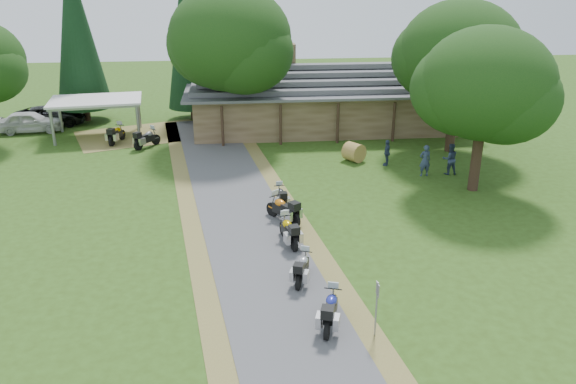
{
  "coord_description": "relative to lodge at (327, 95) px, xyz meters",
  "views": [
    {
      "loc": [
        -1.32,
        -18.04,
        11.32
      ],
      "look_at": [
        1.17,
        6.41,
        1.6
      ],
      "focal_mm": 35.0,
      "sensor_mm": 36.0,
      "label": 1
    }
  ],
  "objects": [
    {
      "name": "ground",
      "position": [
        -6.0,
        -24.0,
        -2.45
      ],
      "size": [
        120.0,
        120.0,
        0.0
      ],
      "primitive_type": "plane",
      "color": "#2E4814",
      "rests_on": "ground"
    },
    {
      "name": "oak_lodge_right",
      "position": [
        7.17,
        -7.15,
        2.79
      ],
      "size": [
        7.75,
        7.75,
        10.48
      ],
      "primitive_type": null,
      "color": "#143810",
      "rests_on": "ground"
    },
    {
      "name": "motorcycle_row_d",
      "position": [
        -5.05,
        -17.42,
        -1.73
      ],
      "size": [
        1.76,
        2.12,
        1.44
      ],
      "primitive_type": null,
      "rotation": [
        0.0,
        0.0,
        2.18
      ],
      "color": "orange",
      "rests_on": "ground"
    },
    {
      "name": "motorcycle_carport_b",
      "position": [
        -13.17,
        -4.24,
        -1.75
      ],
      "size": [
        1.82,
        2.0,
        1.4
      ],
      "primitive_type": null,
      "rotation": [
        0.0,
        0.0,
        0.88
      ],
      "color": "slate",
      "rests_on": "ground"
    },
    {
      "name": "motorcycle_row_c",
      "position": [
        -5.02,
        -19.77,
        -1.77
      ],
      "size": [
        1.05,
        2.07,
        1.36
      ],
      "primitive_type": null,
      "rotation": [
        0.0,
        0.0,
        1.78
      ],
      "color": "#C89F00",
      "rests_on": "ground"
    },
    {
      "name": "oak_driveway",
      "position": [
        5.81,
        -14.25,
        2.3
      ],
      "size": [
        6.94,
        6.94,
        9.49
      ],
      "primitive_type": null,
      "color": "#143810",
      "rests_on": "ground"
    },
    {
      "name": "sign_post",
      "position": [
        -2.87,
        -26.81,
        -1.44
      ],
      "size": [
        0.37,
        0.06,
        2.03
      ],
      "primitive_type": null,
      "color": "gray",
      "rests_on": "ground"
    },
    {
      "name": "motorcycle_row_e",
      "position": [
        -4.98,
        -15.58,
        -1.85
      ],
      "size": [
        0.72,
        1.79,
        1.2
      ],
      "primitive_type": null,
      "rotation": [
        0.0,
        0.0,
        1.65
      ],
      "color": "black",
      "rests_on": "ground"
    },
    {
      "name": "person_c",
      "position": [
        2.15,
        -9.67,
        -1.49
      ],
      "size": [
        0.6,
        0.67,
        1.92
      ],
      "primitive_type": "imported",
      "rotation": [
        0.0,
        0.0,
        4.24
      ],
      "color": "#31405B",
      "rests_on": "ground"
    },
    {
      "name": "cedar_far",
      "position": [
        -18.95,
        3.81,
        4.02
      ],
      "size": [
        4.22,
        4.22,
        12.93
      ],
      "primitive_type": "cone",
      "color": "black",
      "rests_on": "ground"
    },
    {
      "name": "motorcycle_carport_a",
      "position": [
        -15.43,
        -2.96,
        -1.75
      ],
      "size": [
        1.21,
        2.16,
        1.41
      ],
      "primitive_type": null,
      "rotation": [
        0.0,
        0.0,
        1.29
      ],
      "color": "#C39603",
      "rests_on": "ground"
    },
    {
      "name": "person_a",
      "position": [
        3.85,
        -11.76,
        -1.34
      ],
      "size": [
        0.66,
        0.5,
        2.22
      ],
      "primitive_type": "imported",
      "rotation": [
        0.0,
        0.0,
        3.22
      ],
      "color": "#31405B",
      "rests_on": "ground"
    },
    {
      "name": "car_white_sedan",
      "position": [
        -22.39,
        0.65,
        -1.45
      ],
      "size": [
        3.05,
        6.18,
        1.99
      ],
      "primitive_type": "imported",
      "rotation": [
        0.0,
        0.0,
        1.66
      ],
      "color": "silver",
      "rests_on": "ground"
    },
    {
      "name": "car_dark_suv",
      "position": [
        -21.56,
        2.49,
        -1.32
      ],
      "size": [
        3.52,
        6.26,
        2.26
      ],
      "primitive_type": "imported",
      "rotation": [
        0.0,
        0.0,
        1.75
      ],
      "color": "black",
      "rests_on": "ground"
    },
    {
      "name": "cedar_near",
      "position": [
        -10.45,
        3.5,
        4.14
      ],
      "size": [
        3.85,
        3.85,
        13.17
      ],
      "primitive_type": "cone",
      "color": "black",
      "rests_on": "ground"
    },
    {
      "name": "driveway",
      "position": [
        -6.5,
        -20.0,
        -2.45
      ],
      "size": [
        51.95,
        51.95,
        0.0
      ],
      "primitive_type": "plane",
      "rotation": [
        0.0,
        0.0,
        0.14
      ],
      "color": "#48494B",
      "rests_on": "ground"
    },
    {
      "name": "motorcycle_row_b",
      "position": [
        -4.81,
        -22.99,
        -1.84
      ],
      "size": [
        1.14,
        1.89,
        1.23
      ],
      "primitive_type": null,
      "rotation": [
        0.0,
        0.0,
        1.24
      ],
      "color": "#96979D",
      "rests_on": "ground"
    },
    {
      "name": "hay_bale",
      "position": [
        0.3,
        -8.62,
        -1.86
      ],
      "size": [
        1.59,
        1.56,
        1.18
      ],
      "primitive_type": "cylinder",
      "rotation": [
        1.57,
        0.0,
        0.6
      ],
      "color": "olive",
      "rests_on": "ground"
    },
    {
      "name": "lodge",
      "position": [
        0.0,
        0.0,
        0.0
      ],
      "size": [
        21.4,
        9.4,
        4.9
      ],
      "primitive_type": null,
      "color": "brown",
      "rests_on": "ground"
    },
    {
      "name": "motorcycle_row_a",
      "position": [
        -4.24,
        -26.06,
        -1.78
      ],
      "size": [
        1.21,
        2.07,
        1.35
      ],
      "primitive_type": null,
      "rotation": [
        0.0,
        0.0,
        1.26
      ],
      "color": "#222996",
      "rests_on": "ground"
    },
    {
      "name": "person_b",
      "position": [
        5.42,
        -11.62,
        -1.34
      ],
      "size": [
        0.63,
        0.45,
        2.21
      ],
      "primitive_type": "imported",
      "rotation": [
        0.0,
        0.0,
        3.14
      ],
      "color": "#31405B",
      "rests_on": "ground"
    },
    {
      "name": "carport",
      "position": [
        -17.02,
        -1.02,
        -1.07
      ],
      "size": [
        6.83,
        4.99,
        2.75
      ],
      "primitive_type": null,
      "rotation": [
        0.0,
        0.0,
        0.13
      ],
      "color": "silver",
      "rests_on": "ground"
    },
    {
      "name": "oak_lodge_left",
      "position": [
        -7.26,
        -3.27,
        3.27
      ],
      "size": [
        8.24,
        8.24,
        11.45
      ],
      "primitive_type": null,
      "color": "#143810",
      "rests_on": "ground"
    }
  ]
}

